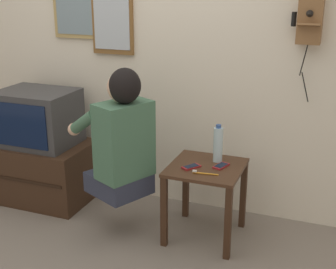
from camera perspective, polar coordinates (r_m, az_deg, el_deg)
The scene contains 13 objects.
ground_plane at distance 3.03m, azimuth -8.42°, elevation -15.82°, with size 14.00×14.00×0.00m, color slate.
wall_back at distance 3.50m, azimuth -0.64°, elevation 11.61°, with size 6.80×0.05×2.55m.
side_table at distance 3.15m, azimuth 4.62°, elevation -5.71°, with size 0.48×0.49×0.52m.
person at distance 3.06m, azimuth -5.71°, elevation -0.37°, with size 0.60×0.54×0.87m.
tv_stand at distance 3.88m, azimuth -14.91°, elevation -4.27°, with size 0.76×0.53×0.47m.
television at distance 3.74m, azimuth -15.61°, elevation 2.00°, with size 0.58×0.45×0.42m.
wall_phone_antique at distance 3.16m, azimuth 16.96°, elevation 13.67°, with size 0.19×0.19×0.76m.
framed_picture at distance 3.76m, azimuth -11.05°, elevation 14.74°, with size 0.41×0.03×0.43m.
wall_mirror at distance 3.60m, azimuth -6.87°, elevation 15.51°, with size 0.33×0.03×0.73m.
cell_phone_held at distance 3.07m, azimuth 2.85°, elevation -3.95°, with size 0.12×0.14×0.01m.
cell_phone_spare at distance 3.10m, azimuth 6.50°, elevation -3.82°, with size 0.09×0.14×0.01m.
water_bottle at distance 3.15m, azimuth 6.12°, elevation -1.19°, with size 0.06×0.06×0.26m.
toothbrush at distance 2.97m, azimuth 4.35°, elevation -4.72°, with size 0.16×0.03×0.02m.
Camera 1 is at (1.29, -2.15, 1.70)m, focal length 50.00 mm.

